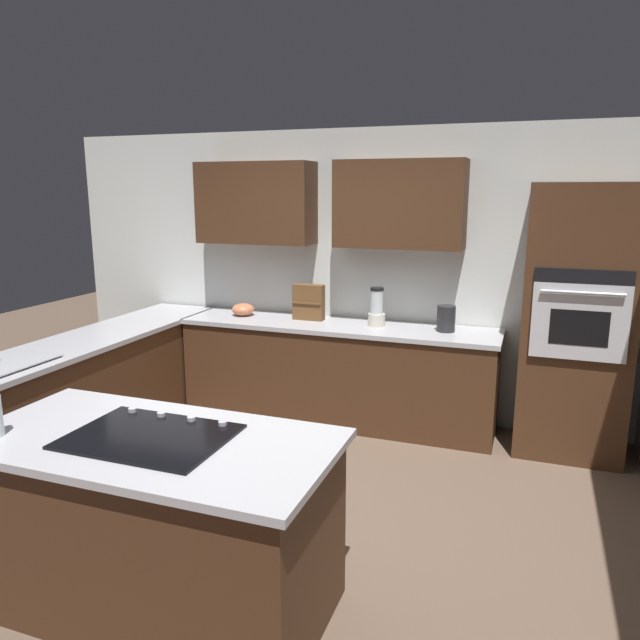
# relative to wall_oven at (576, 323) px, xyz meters

# --- Properties ---
(ground_plane) EXTENTS (14.00, 14.00, 0.00)m
(ground_plane) POSITION_rel_wall_oven_xyz_m (1.85, 1.72, -1.06)
(ground_plane) COLOR brown
(wall_back) EXTENTS (6.00, 0.44, 2.60)m
(wall_back) POSITION_rel_wall_oven_xyz_m (1.92, -0.33, 0.41)
(wall_back) COLOR silver
(wall_back) RESTS_ON ground
(lower_cabinets_back) EXTENTS (2.80, 0.60, 0.86)m
(lower_cabinets_back) POSITION_rel_wall_oven_xyz_m (1.95, -0.00, -0.63)
(lower_cabinets_back) COLOR #472B19
(lower_cabinets_back) RESTS_ON ground
(countertop_back) EXTENTS (2.84, 0.64, 0.04)m
(countertop_back) POSITION_rel_wall_oven_xyz_m (1.95, -0.00, -0.18)
(countertop_back) COLOR #B2B2B7
(countertop_back) RESTS_ON lower_cabinets_back
(lower_cabinets_side) EXTENTS (0.60, 2.90, 0.86)m
(lower_cabinets_side) POSITION_rel_wall_oven_xyz_m (3.67, 1.17, -0.63)
(lower_cabinets_side) COLOR #472B19
(lower_cabinets_side) RESTS_ON ground
(countertop_side) EXTENTS (0.64, 2.94, 0.04)m
(countertop_side) POSITION_rel_wall_oven_xyz_m (3.67, 1.17, -0.18)
(countertop_side) COLOR #B2B2B7
(countertop_side) RESTS_ON lower_cabinets_side
(island_base) EXTENTS (1.72, 0.82, 0.86)m
(island_base) POSITION_rel_wall_oven_xyz_m (2.01, 2.67, -0.63)
(island_base) COLOR #472B19
(island_base) RESTS_ON ground
(island_top) EXTENTS (1.80, 0.90, 0.04)m
(island_top) POSITION_rel_wall_oven_xyz_m (2.01, 2.67, -0.18)
(island_top) COLOR #B2B2B7
(island_top) RESTS_ON island_base
(wall_oven) EXTENTS (0.80, 0.66, 2.12)m
(wall_oven) POSITION_rel_wall_oven_xyz_m (0.00, 0.00, 0.00)
(wall_oven) COLOR #472B19
(wall_oven) RESTS_ON ground
(cooktop) EXTENTS (0.76, 0.56, 0.03)m
(cooktop) POSITION_rel_wall_oven_xyz_m (2.01, 2.66, -0.15)
(cooktop) COLOR black
(cooktop) RESTS_ON island_top
(blender) EXTENTS (0.15, 0.15, 0.34)m
(blender) POSITION_rel_wall_oven_xyz_m (1.60, -0.05, -0.01)
(blender) COLOR beige
(blender) RESTS_ON countertop_back
(mixing_bowl) EXTENTS (0.21, 0.21, 0.12)m
(mixing_bowl) POSITION_rel_wall_oven_xyz_m (2.90, -0.05, -0.10)
(mixing_bowl) COLOR #CC724C
(mixing_bowl) RESTS_ON countertop_back
(spice_rack) EXTENTS (0.28, 0.11, 0.33)m
(spice_rack) POSITION_rel_wall_oven_xyz_m (2.25, -0.08, 0.00)
(spice_rack) COLOR brown
(spice_rack) RESTS_ON countertop_back
(kettle) EXTENTS (0.15, 0.15, 0.22)m
(kettle) POSITION_rel_wall_oven_xyz_m (1.00, -0.05, -0.05)
(kettle) COLOR #262628
(kettle) RESTS_ON countertop_back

